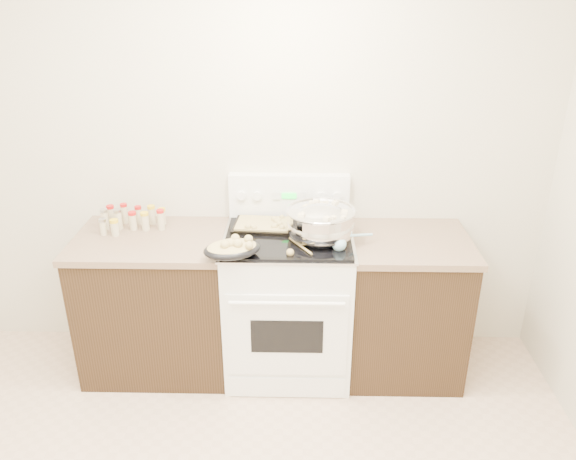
{
  "coord_description": "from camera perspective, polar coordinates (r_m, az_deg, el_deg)",
  "views": [
    {
      "loc": [
        0.41,
        -1.62,
        2.35
      ],
      "look_at": [
        0.35,
        1.37,
        1.0
      ],
      "focal_mm": 35.0,
      "sensor_mm": 36.0,
      "label": 1
    }
  ],
  "objects": [
    {
      "name": "room_shell",
      "position": [
        1.79,
        -12.25,
        2.51
      ],
      "size": [
        4.1,
        3.6,
        2.75
      ],
      "color": "beige",
      "rests_on": "ground"
    },
    {
      "name": "counter_right",
      "position": [
        3.65,
        11.67,
        -7.44
      ],
      "size": [
        0.73,
        0.67,
        0.92
      ],
      "color": "black",
      "rests_on": "ground"
    },
    {
      "name": "counter_left",
      "position": [
        3.7,
        -13.06,
        -7.13
      ],
      "size": [
        0.93,
        0.67,
        0.92
      ],
      "color": "black",
      "rests_on": "ground"
    },
    {
      "name": "blue_ladle",
      "position": [
        3.18,
        5.37,
        -1.33
      ],
      "size": [
        0.25,
        0.19,
        0.1
      ],
      "color": "#95C8DE",
      "rests_on": "kitchen_range"
    },
    {
      "name": "kitchen_range",
      "position": [
        3.57,
        0.02,
        -7.12
      ],
      "size": [
        0.78,
        0.73,
        1.22
      ],
      "color": "white",
      "rests_on": "ground"
    },
    {
      "name": "mixing_bowl",
      "position": [
        3.28,
        3.33,
        0.66
      ],
      "size": [
        0.45,
        0.45,
        0.24
      ],
      "color": "silver",
      "rests_on": "kitchen_range"
    },
    {
      "name": "roasting_pan",
      "position": [
        3.09,
        -5.68,
        -1.84
      ],
      "size": [
        0.37,
        0.31,
        0.12
      ],
      "color": "black",
      "rests_on": "kitchen_range"
    },
    {
      "name": "wooden_spoon",
      "position": [
        3.14,
        0.6,
        -2.05
      ],
      "size": [
        0.15,
        0.22,
        0.04
      ],
      "color": "#A98C4D",
      "rests_on": "kitchen_range"
    },
    {
      "name": "spice_jars",
      "position": [
        3.61,
        -15.69,
        1.11
      ],
      "size": [
        0.39,
        0.24,
        0.13
      ],
      "color": "#BFB28C",
      "rests_on": "counter_left"
    },
    {
      "name": "baking_sheet",
      "position": [
        3.44,
        -2.37,
        0.53
      ],
      "size": [
        0.39,
        0.28,
        0.06
      ],
      "color": "black",
      "rests_on": "kitchen_range"
    }
  ]
}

